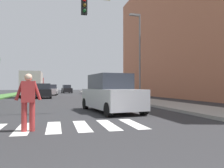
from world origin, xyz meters
TOP-DOWN VIEW (x-y plane):
  - ground_plane at (0.00, 30.00)m, footprint 140.00×140.00m
  - crosswalk at (0.00, 6.70)m, footprint 5.85×2.20m
  - apartment_block_right at (19.50, 22.00)m, footprint 13.32×36.81m
  - sidewalk_right at (7.63, 28.00)m, footprint 3.00×64.00m
  - street_lamp_right at (7.04, 17.19)m, footprint 1.02×0.24m
  - pedestrian_performer at (-0.72, 6.21)m, footprint 0.75×0.26m
  - suv_crossing at (2.85, 10.56)m, footprint 2.54×4.82m
  - sedan_midblock at (-1.39, 25.82)m, footprint 1.99×4.07m
  - sedan_distant at (-0.65, 34.99)m, footprint 2.08×4.34m
  - sedan_far_horizon at (2.25, 46.64)m, footprint 2.18×4.70m
  - truck_box_delivery at (-2.76, 28.04)m, footprint 2.40×6.20m

SIDE VIEW (x-z plane):
  - ground_plane at x=0.00m, z-range 0.00..0.00m
  - crosswalk at x=0.00m, z-range 0.00..0.01m
  - sidewalk_right at x=7.63m, z-range 0.00..0.15m
  - sedan_distant at x=-0.65m, z-range -0.06..1.61m
  - sedan_midblock at x=-1.39m, z-range -0.06..1.62m
  - sedan_far_horizon at x=2.25m, z-range -0.06..1.67m
  - suv_crossing at x=2.85m, z-range -0.05..1.92m
  - pedestrian_performer at x=-0.72m, z-range 0.09..1.78m
  - truck_box_delivery at x=-2.76m, z-range 0.08..3.18m
  - street_lamp_right at x=7.04m, z-range 0.84..8.34m
  - apartment_block_right at x=19.50m, z-range 0.00..17.06m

